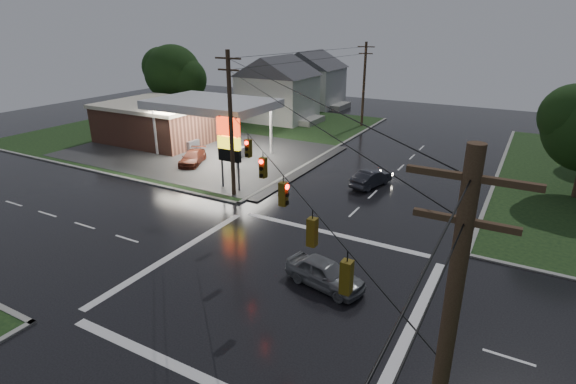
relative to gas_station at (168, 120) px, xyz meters
The scene contains 13 objects.
ground 32.46m from the gas_station, 37.50° to the right, with size 120.00×120.00×0.00m, color black.
grass_nw 6.79m from the gas_station, 92.95° to the left, with size 36.00×36.00×0.08m, color black.
gas_station is the anchor object (origin of this frame).
pylon_sign 17.81m from the gas_station, 31.22° to the right, with size 2.00×0.35×6.00m.
utility_pole_nw 19.38m from the gas_station, 32.23° to the right, with size 2.20×0.32×11.00m.
utility_pole_n 24.60m from the gas_station, 48.53° to the left, with size 2.20×0.32×10.50m.
traffic_signals 32.63m from the gas_station, 37.50° to the right, with size 26.87×26.87×1.47m.
house_near 17.07m from the gas_station, 73.83° to the left, with size 11.05×8.48×8.60m.
house_far 28.61m from the gas_station, 82.50° to the left, with size 11.05×8.48×8.60m.
tree_nw_behind 13.63m from the gas_station, 128.42° to the left, with size 8.93×7.60×10.00m.
car_north 25.12m from the gas_station, ahead, with size 1.47×4.23×1.39m, color #22242B.
car_crossing 33.49m from the gas_station, 33.60° to the right, with size 1.75×4.36×1.49m, color slate.
car_pump 9.72m from the gas_station, 34.12° to the right, with size 1.78×4.39×1.27m, color #582114.
Camera 1 is at (10.27, -17.24, 12.87)m, focal length 28.00 mm.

